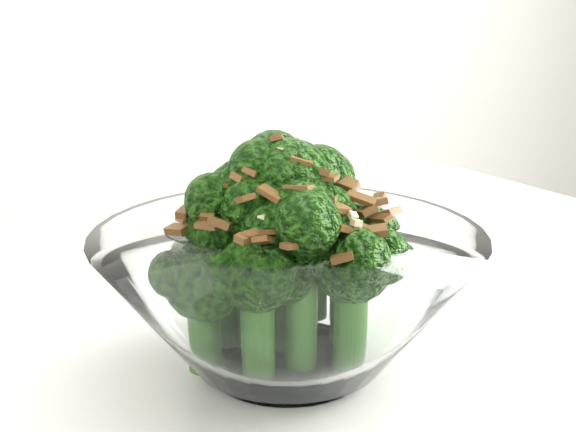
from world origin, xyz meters
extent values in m
cylinder|color=white|center=(0.16, -0.06, 0.75)|extent=(0.09, 0.09, 0.01)
cylinder|color=#285D18|center=(0.16, -0.06, 0.81)|extent=(0.02, 0.02, 0.09)
sphere|color=#265E11|center=(0.16, -0.06, 0.87)|extent=(0.05, 0.05, 0.05)
cylinder|color=#285D18|center=(0.17, -0.03, 0.80)|extent=(0.02, 0.02, 0.08)
sphere|color=#265E11|center=(0.17, -0.03, 0.86)|extent=(0.05, 0.05, 0.05)
cylinder|color=#285D18|center=(0.14, -0.04, 0.80)|extent=(0.02, 0.02, 0.08)
sphere|color=#265E11|center=(0.14, -0.04, 0.85)|extent=(0.05, 0.05, 0.05)
cylinder|color=#285D18|center=(0.16, -0.08, 0.80)|extent=(0.02, 0.02, 0.08)
sphere|color=#265E11|center=(0.16, -0.08, 0.85)|extent=(0.05, 0.05, 0.05)
cylinder|color=#285D18|center=(0.20, -0.06, 0.79)|extent=(0.02, 0.02, 0.06)
sphere|color=#265E11|center=(0.20, -0.06, 0.83)|extent=(0.05, 0.05, 0.05)
cylinder|color=#285D18|center=(0.12, -0.04, 0.79)|extent=(0.02, 0.02, 0.06)
sphere|color=#265E11|center=(0.12, -0.04, 0.83)|extent=(0.05, 0.05, 0.05)
cylinder|color=#285D18|center=(0.18, -0.09, 0.79)|extent=(0.02, 0.02, 0.05)
sphere|color=#265E11|center=(0.18, -0.09, 0.83)|extent=(0.05, 0.05, 0.05)
cylinder|color=#285D18|center=(0.13, -0.09, 0.79)|extent=(0.02, 0.02, 0.05)
sphere|color=#265E11|center=(0.13, -0.09, 0.83)|extent=(0.04, 0.04, 0.04)
cylinder|color=#285D18|center=(0.21, -0.02, 0.78)|extent=(0.02, 0.02, 0.04)
sphere|color=#265E11|center=(0.21, -0.02, 0.82)|extent=(0.04, 0.04, 0.04)
cylinder|color=#285D18|center=(0.11, -0.07, 0.78)|extent=(0.02, 0.02, 0.04)
sphere|color=#265E11|center=(0.11, -0.07, 0.82)|extent=(0.04, 0.04, 0.04)
cylinder|color=#285D18|center=(0.16, -0.01, 0.79)|extent=(0.02, 0.02, 0.05)
sphere|color=#265E11|center=(0.16, -0.01, 0.82)|extent=(0.04, 0.04, 0.04)
cylinder|color=#285D18|center=(0.14, -0.02, 0.79)|extent=(0.02, 0.02, 0.06)
sphere|color=#265E11|center=(0.14, -0.02, 0.83)|extent=(0.05, 0.05, 0.05)
cylinder|color=#285D18|center=(0.19, -0.01, 0.79)|extent=(0.02, 0.02, 0.06)
sphere|color=#265E11|center=(0.19, -0.01, 0.83)|extent=(0.04, 0.04, 0.04)
cube|color=brown|center=(0.18, -0.10, 0.85)|extent=(0.02, 0.01, 0.01)
cube|color=brown|center=(0.21, -0.03, 0.85)|extent=(0.02, 0.02, 0.01)
cube|color=brown|center=(0.15, -0.11, 0.85)|extent=(0.02, 0.01, 0.00)
cube|color=brown|center=(0.13, -0.06, 0.87)|extent=(0.01, 0.01, 0.01)
cube|color=brown|center=(0.10, -0.04, 0.84)|extent=(0.02, 0.02, 0.01)
cube|color=brown|center=(0.13, -0.10, 0.85)|extent=(0.02, 0.02, 0.01)
cube|color=brown|center=(0.19, -0.10, 0.85)|extent=(0.02, 0.02, 0.01)
cube|color=brown|center=(0.18, -0.10, 0.86)|extent=(0.02, 0.01, 0.01)
cube|color=brown|center=(0.21, -0.08, 0.85)|extent=(0.02, 0.02, 0.01)
cube|color=brown|center=(0.17, -0.08, 0.86)|extent=(0.02, 0.02, 0.01)
cube|color=brown|center=(0.16, -0.05, 0.88)|extent=(0.01, 0.02, 0.01)
cube|color=brown|center=(0.13, -0.08, 0.87)|extent=(0.01, 0.02, 0.01)
cube|color=brown|center=(0.13, -0.02, 0.86)|extent=(0.02, 0.01, 0.01)
cube|color=brown|center=(0.11, -0.03, 0.85)|extent=(0.01, 0.02, 0.01)
cube|color=brown|center=(0.12, -0.10, 0.85)|extent=(0.02, 0.02, 0.01)
cube|color=brown|center=(0.11, -0.07, 0.85)|extent=(0.02, 0.02, 0.01)
cube|color=brown|center=(0.11, -0.06, 0.85)|extent=(0.01, 0.02, 0.01)
cube|color=brown|center=(0.16, -0.09, 0.87)|extent=(0.02, 0.02, 0.01)
cube|color=brown|center=(0.19, -0.03, 0.86)|extent=(0.01, 0.01, 0.01)
cube|color=brown|center=(0.16, -0.07, 0.88)|extent=(0.01, 0.01, 0.01)
cube|color=brown|center=(0.11, -0.01, 0.85)|extent=(0.01, 0.02, 0.01)
cube|color=brown|center=(0.15, -0.02, 0.87)|extent=(0.01, 0.01, 0.01)
cube|color=brown|center=(0.14, -0.06, 0.88)|extent=(0.02, 0.02, 0.01)
cube|color=brown|center=(0.19, -0.03, 0.86)|extent=(0.01, 0.02, 0.01)
cube|color=brown|center=(0.19, -0.01, 0.85)|extent=(0.01, 0.02, 0.01)
cube|color=brown|center=(0.16, -0.01, 0.85)|extent=(0.02, 0.01, 0.01)
cube|color=brown|center=(0.10, -0.04, 0.85)|extent=(0.01, 0.01, 0.01)
cube|color=brown|center=(0.19, -0.08, 0.86)|extent=(0.01, 0.02, 0.01)
cube|color=brown|center=(0.17, -0.02, 0.86)|extent=(0.01, 0.01, 0.01)
cube|color=brown|center=(0.18, -0.07, 0.87)|extent=(0.01, 0.02, 0.01)
cube|color=brown|center=(0.14, -0.08, 0.87)|extent=(0.02, 0.02, 0.01)
cube|color=brown|center=(0.18, 0.00, 0.85)|extent=(0.01, 0.01, 0.01)
cube|color=brown|center=(0.20, -0.04, 0.86)|extent=(0.01, 0.01, 0.01)
cube|color=brown|center=(0.19, -0.07, 0.87)|extent=(0.02, 0.02, 0.01)
cube|color=brown|center=(0.14, -0.10, 0.85)|extent=(0.02, 0.01, 0.01)
cube|color=brown|center=(0.20, -0.09, 0.85)|extent=(0.01, 0.02, 0.01)
cube|color=brown|center=(0.19, -0.11, 0.85)|extent=(0.02, 0.01, 0.01)
cube|color=brown|center=(0.18, 0.00, 0.85)|extent=(0.01, 0.01, 0.00)
cube|color=brown|center=(0.18, -0.07, 0.87)|extent=(0.01, 0.02, 0.00)
cube|color=brown|center=(0.13, -0.06, 0.87)|extent=(0.02, 0.02, 0.01)
cube|color=brown|center=(0.21, -0.07, 0.86)|extent=(0.01, 0.02, 0.01)
cube|color=brown|center=(0.16, -0.06, 0.88)|extent=(0.02, 0.01, 0.01)
cube|color=brown|center=(0.13, -0.04, 0.87)|extent=(0.01, 0.01, 0.01)
cube|color=brown|center=(0.19, -0.08, 0.86)|extent=(0.02, 0.01, 0.01)
cube|color=brown|center=(0.13, -0.10, 0.85)|extent=(0.02, 0.01, 0.01)
cube|color=brown|center=(0.11, -0.08, 0.85)|extent=(0.02, 0.01, 0.01)
cube|color=brown|center=(0.18, -0.03, 0.86)|extent=(0.02, 0.01, 0.01)
cube|color=brown|center=(0.17, -0.01, 0.86)|extent=(0.01, 0.02, 0.01)
cube|color=brown|center=(0.15, -0.05, 0.89)|extent=(0.01, 0.01, 0.01)
cube|color=brown|center=(0.12, 0.00, 0.84)|extent=(0.01, 0.02, 0.01)
cube|color=brown|center=(0.10, -0.04, 0.84)|extent=(0.01, 0.02, 0.01)
cube|color=brown|center=(0.15, 0.00, 0.85)|extent=(0.01, 0.02, 0.01)
cube|color=brown|center=(0.17, -0.12, 0.84)|extent=(0.01, 0.01, 0.01)
cube|color=brown|center=(0.22, -0.04, 0.85)|extent=(0.02, 0.02, 0.01)
cube|color=brown|center=(0.13, -0.05, 0.87)|extent=(0.02, 0.01, 0.01)
cube|color=beige|center=(0.11, -0.04, 0.86)|extent=(0.01, 0.00, 0.00)
cube|color=beige|center=(0.14, -0.03, 0.87)|extent=(0.01, 0.00, 0.00)
cube|color=beige|center=(0.16, 0.00, 0.85)|extent=(0.01, 0.01, 0.01)
cube|color=beige|center=(0.18, -0.10, 0.85)|extent=(0.00, 0.00, 0.00)
cube|color=beige|center=(0.20, -0.02, 0.85)|extent=(0.00, 0.00, 0.00)
cube|color=beige|center=(0.20, -0.01, 0.85)|extent=(0.01, 0.00, 0.00)
cube|color=beige|center=(0.14, -0.02, 0.87)|extent=(0.00, 0.00, 0.00)
cube|color=beige|center=(0.16, -0.06, 0.89)|extent=(0.01, 0.01, 0.00)
cube|color=beige|center=(0.19, -0.08, 0.86)|extent=(0.01, 0.01, 0.00)
cube|color=beige|center=(0.13, -0.04, 0.87)|extent=(0.00, 0.01, 0.00)
cube|color=beige|center=(0.11, -0.03, 0.85)|extent=(0.01, 0.01, 0.00)
cube|color=beige|center=(0.21, -0.07, 0.85)|extent=(0.01, 0.01, 0.01)
cube|color=beige|center=(0.18, -0.02, 0.86)|extent=(0.01, 0.01, 0.00)
cube|color=beige|center=(0.15, -0.09, 0.86)|extent=(0.01, 0.01, 0.01)
cube|color=beige|center=(0.19, -0.04, 0.87)|extent=(0.00, 0.00, 0.00)
cube|color=beige|center=(0.11, -0.03, 0.85)|extent=(0.01, 0.01, 0.01)
cube|color=beige|center=(0.13, -0.02, 0.85)|extent=(0.01, 0.01, 0.00)
cube|color=beige|center=(0.14, -0.01, 0.85)|extent=(0.00, 0.00, 0.00)
cube|color=beige|center=(0.18, -0.10, 0.86)|extent=(0.01, 0.01, 0.01)
cube|color=beige|center=(0.19, -0.03, 0.86)|extent=(0.01, 0.01, 0.00)
cube|color=beige|center=(0.18, -0.10, 0.85)|extent=(0.01, 0.01, 0.00)
cube|color=beige|center=(0.15, -0.06, 0.89)|extent=(0.01, 0.01, 0.00)
cube|color=beige|center=(0.13, -0.09, 0.86)|extent=(0.01, 0.01, 0.00)
cube|color=beige|center=(0.17, -0.03, 0.88)|extent=(0.01, 0.01, 0.01)
camera|label=1|loc=(0.04, -0.48, 0.98)|focal=50.00mm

